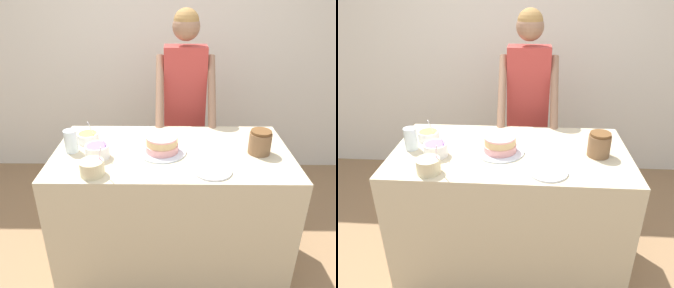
# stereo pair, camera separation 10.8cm
# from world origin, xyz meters

# --- Properties ---
(wall_back) EXTENTS (10.00, 0.05, 2.60)m
(wall_back) POSITION_xyz_m (0.00, 1.94, 1.30)
(wall_back) COLOR silver
(wall_back) RESTS_ON ground_plane
(counter) EXTENTS (1.54, 0.81, 0.96)m
(counter) POSITION_xyz_m (0.00, 0.41, 0.48)
(counter) COLOR #C6B793
(counter) RESTS_ON ground_plane
(person_baker) EXTENTS (0.47, 0.48, 1.79)m
(person_baker) POSITION_xyz_m (0.11, 1.13, 1.12)
(person_baker) COLOR #2D2D38
(person_baker) RESTS_ON ground_plane
(cake) EXTENTS (0.32, 0.32, 0.11)m
(cake) POSITION_xyz_m (-0.07, 0.38, 1.01)
(cake) COLOR silver
(cake) RESTS_ON counter
(frosting_bowl_purple) EXTENTS (0.15, 0.15, 0.14)m
(frosting_bowl_purple) POSITION_xyz_m (-0.47, 0.31, 1.00)
(frosting_bowl_purple) COLOR white
(frosting_bowl_purple) RESTS_ON counter
(frosting_bowl_pink) EXTENTS (0.14, 0.14, 0.18)m
(frosting_bowl_pink) POSITION_xyz_m (-0.45, 0.10, 1.01)
(frosting_bowl_pink) COLOR beige
(frosting_bowl_pink) RESTS_ON counter
(frosting_bowl_yellow) EXTENTS (0.15, 0.15, 0.17)m
(frosting_bowl_yellow) POSITION_xyz_m (-0.58, 0.53, 0.99)
(frosting_bowl_yellow) COLOR white
(frosting_bowl_yellow) RESTS_ON counter
(drinking_glass) EXTENTS (0.08, 0.08, 0.15)m
(drinking_glass) POSITION_xyz_m (-0.65, 0.39, 1.03)
(drinking_glass) COLOR silver
(drinking_glass) RESTS_ON counter
(ceramic_plate) EXTENTS (0.23, 0.23, 0.01)m
(ceramic_plate) POSITION_xyz_m (0.23, 0.14, 0.96)
(ceramic_plate) COLOR silver
(ceramic_plate) RESTS_ON counter
(stoneware_jar) EXTENTS (0.14, 0.14, 0.16)m
(stoneware_jar) POSITION_xyz_m (0.56, 0.38, 1.03)
(stoneware_jar) COLOR brown
(stoneware_jar) RESTS_ON counter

